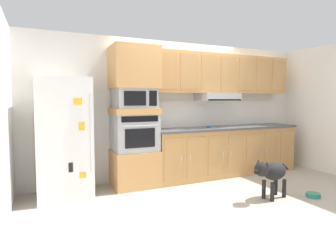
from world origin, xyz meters
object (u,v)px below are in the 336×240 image
Objects in this scene: microwave at (134,98)px; built_in_oven at (135,132)px; screwdriver at (209,127)px; refrigerator at (64,138)px; dog_food_bowl at (313,195)px; dog at (272,172)px.

built_in_oven is at bearing 179.23° from microwave.
screwdriver is at bearing 1.76° from built_in_oven.
refrigerator is 8.80× the size of dog_food_bowl.
microwave is 0.80× the size of dog.
dog_food_bowl is at bearing -24.98° from refrigerator.
refrigerator is at bearing -177.49° from screwdriver.
refrigerator is 3.07m from dog.
built_in_oven is 4.32× the size of screwdriver.
built_in_oven is 3.50× the size of dog_food_bowl.
screwdriver is (1.47, 0.05, -0.53)m from microwave.
refrigerator is 2.19× the size of dog.
refrigerator reaches higher than built_in_oven.
screwdriver is 0.81× the size of dog_food_bowl.
dog_food_bowl is at bearing -36.04° from microwave.
dog_food_bowl is (2.23, -1.62, -1.43)m from microwave.
refrigerator is 2.73× the size of microwave.
screwdriver is 1.57m from dog.
dog reaches higher than dog_food_bowl.
dog is at bearing -26.40° from refrigerator.
dog_food_bowl is (0.76, -1.67, -0.90)m from screwdriver.
built_in_oven is at bearing 143.96° from dog_food_bowl.
built_in_oven is 2.89m from dog_food_bowl.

